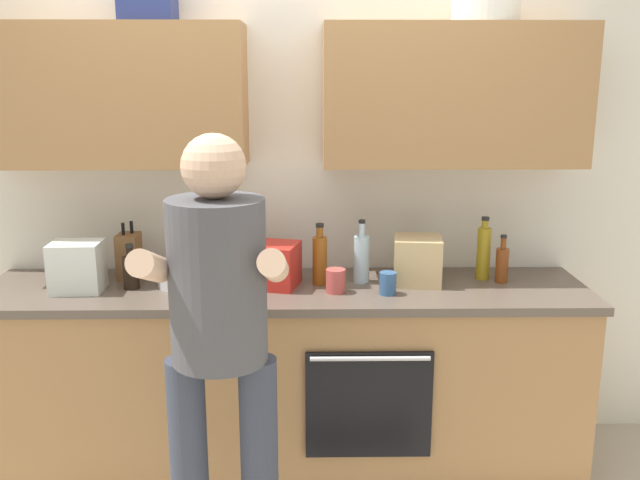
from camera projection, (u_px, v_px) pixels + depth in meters
name	position (u px, v px, depth m)	size (l,w,h in m)	color
ground_plane	(287.00, 459.00, 3.46)	(12.00, 12.00, 0.00)	#B2A893
back_wall_unit	(286.00, 152.00, 3.37)	(4.00, 0.38, 2.50)	silver
counter	(286.00, 375.00, 3.35)	(2.84, 0.67, 0.90)	#A37547
person_standing	(219.00, 330.00, 2.43)	(0.49, 0.45, 1.69)	#383D4C
bottle_vinegar	(502.00, 264.00, 3.30)	(0.06, 0.06, 0.23)	brown
bottle_juice	(244.00, 254.00, 3.42)	(0.08, 0.08, 0.27)	orange
bottle_syrup	(320.00, 259.00, 3.26)	(0.07, 0.07, 0.29)	#8C4C14
bottle_soda	(216.00, 270.00, 3.09)	(0.07, 0.07, 0.29)	#198C33
bottle_oil	(484.00, 252.00, 3.34)	(0.07, 0.07, 0.31)	olive
bottle_soy	(131.00, 271.00, 3.20)	(0.07, 0.07, 0.21)	black
bottle_water	(361.00, 258.00, 3.29)	(0.07, 0.07, 0.30)	silver
cup_ceramic	(336.00, 281.00, 3.16)	(0.09, 0.09, 0.11)	#BF4C47
cup_tea	(388.00, 283.00, 3.13)	(0.08, 0.08, 0.10)	#33598C
mixing_bowl	(186.00, 276.00, 3.26)	(0.26, 0.26, 0.09)	silver
knife_block	(129.00, 256.00, 3.36)	(0.10, 0.14, 0.28)	brown
grocery_bag_produce	(77.00, 267.00, 3.16)	(0.23, 0.19, 0.23)	silver
grocery_bag_bread	(417.00, 260.00, 3.28)	(0.22, 0.22, 0.22)	tan
grocery_bag_crisps	(273.00, 265.00, 3.24)	(0.22, 0.21, 0.20)	red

